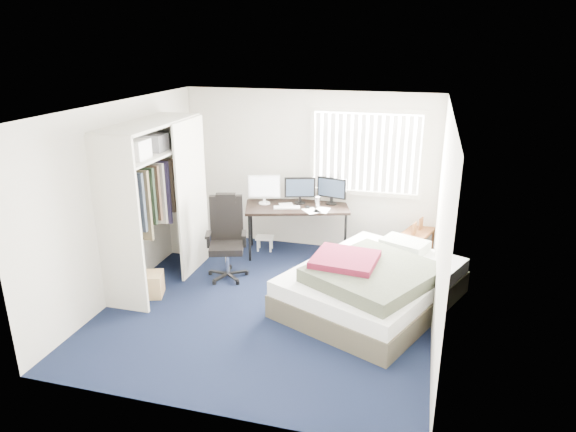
% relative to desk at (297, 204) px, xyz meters
% --- Properties ---
extents(ground, '(4.20, 4.20, 0.00)m').
position_rel_desk_xyz_m(ground, '(0.10, -1.75, -0.80)').
color(ground, black).
rests_on(ground, ground).
extents(room_shell, '(4.20, 4.20, 4.20)m').
position_rel_desk_xyz_m(room_shell, '(0.10, -1.75, 0.71)').
color(room_shell, silver).
rests_on(room_shell, ground).
extents(window_assembly, '(1.72, 0.09, 1.32)m').
position_rel_desk_xyz_m(window_assembly, '(1.00, 0.29, 0.80)').
color(window_assembly, white).
rests_on(window_assembly, ground).
extents(closet, '(0.64, 1.84, 2.22)m').
position_rel_desk_xyz_m(closet, '(-1.57, -1.49, 0.55)').
color(closet, beige).
rests_on(closet, ground).
extents(desk, '(1.72, 1.16, 1.24)m').
position_rel_desk_xyz_m(desk, '(0.00, 0.00, 0.00)').
color(desk, black).
rests_on(desk, ground).
extents(office_chair, '(0.70, 0.70, 1.18)m').
position_rel_desk_xyz_m(office_chair, '(-0.74, -1.10, -0.35)').
color(office_chair, black).
rests_on(office_chair, ground).
extents(footstool, '(0.31, 0.26, 0.23)m').
position_rel_desk_xyz_m(footstool, '(-0.51, -0.07, -0.63)').
color(footstool, white).
rests_on(footstool, ground).
extents(nightstand, '(0.58, 0.80, 0.68)m').
position_rel_desk_xyz_m(nightstand, '(1.85, 0.09, -0.37)').
color(nightstand, brown).
rests_on(nightstand, ground).
extents(bed, '(2.44, 2.72, 0.73)m').
position_rel_desk_xyz_m(bed, '(1.35, -1.44, -0.50)').
color(bed, '#443F31').
rests_on(bed, ground).
extents(pine_box, '(0.50, 0.43, 0.31)m').
position_rel_desk_xyz_m(pine_box, '(-1.55, -1.96, -0.65)').
color(pine_box, tan).
rests_on(pine_box, ground).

